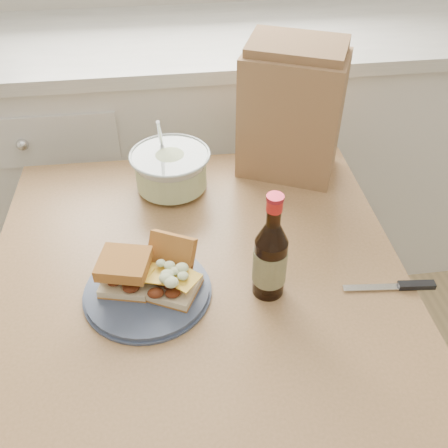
{
  "coord_description": "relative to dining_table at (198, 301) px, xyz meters",
  "views": [
    {
      "loc": [
        -0.09,
        0.07,
        1.51
      ],
      "look_at": [
        0.02,
        0.87,
        0.82
      ],
      "focal_mm": 40.0,
      "sensor_mm": 36.0,
      "label": 1
    }
  ],
  "objects": [
    {
      "name": "coleslaw_bowl",
      "position": [
        -0.03,
        0.3,
        0.16
      ],
      "size": [
        0.2,
        0.2,
        0.2
      ],
      "color": "#B2C0BB",
      "rests_on": "dining_table"
    },
    {
      "name": "cabinet_run",
      "position": [
        0.04,
        0.87,
        -0.16
      ],
      "size": [
        2.5,
        0.64,
        0.94
      ],
      "color": "white",
      "rests_on": "ground"
    },
    {
      "name": "knife",
      "position": [
        0.42,
        -0.12,
        0.11
      ],
      "size": [
        0.19,
        0.04,
        0.01
      ],
      "rotation": [
        0.0,
        0.0,
        -0.1
      ],
      "color": "silver",
      "rests_on": "dining_table"
    },
    {
      "name": "sandwich_left",
      "position": [
        -0.14,
        -0.05,
        0.16
      ],
      "size": [
        0.12,
        0.11,
        0.07
      ],
      "rotation": [
        0.0,
        0.0,
        -0.25
      ],
      "color": "beige",
      "rests_on": "plate"
    },
    {
      "name": "paper_bag",
      "position": [
        0.28,
        0.35,
        0.27
      ],
      "size": [
        0.29,
        0.25,
        0.32
      ],
      "primitive_type": "cube",
      "rotation": [
        0.0,
        0.0,
        -0.44
      ],
      "color": "#926846",
      "rests_on": "dining_table"
    },
    {
      "name": "beer_bottle",
      "position": [
        0.14,
        -0.08,
        0.2
      ],
      "size": [
        0.07,
        0.07,
        0.24
      ],
      "rotation": [
        0.0,
        0.0,
        -0.36
      ],
      "color": "black",
      "rests_on": "dining_table"
    },
    {
      "name": "dining_table",
      "position": [
        0.0,
        0.0,
        0.0
      ],
      "size": [
        0.91,
        0.91,
        0.74
      ],
      "rotation": [
        0.0,
        0.0,
        -0.02
      ],
      "color": "#AD7E51",
      "rests_on": "ground"
    },
    {
      "name": "plate",
      "position": [
        -0.11,
        -0.06,
        0.12
      ],
      "size": [
        0.25,
        0.25,
        0.02
      ],
      "primitive_type": "cylinder",
      "color": "#3C4761",
      "rests_on": "dining_table"
    },
    {
      "name": "sandwich_right",
      "position": [
        -0.05,
        -0.05,
        0.15
      ],
      "size": [
        0.13,
        0.18,
        0.09
      ],
      "rotation": [
        0.0,
        0.0,
        -0.47
      ],
      "color": "beige",
      "rests_on": "plate"
    }
  ]
}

